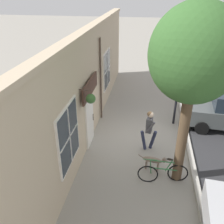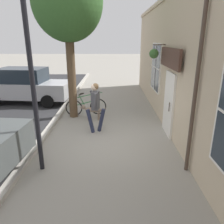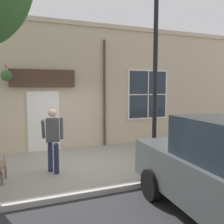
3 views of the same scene
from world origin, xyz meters
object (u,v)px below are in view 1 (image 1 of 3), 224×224
leaning_bicycle (163,172)px  street_lamp (183,52)px  pedestrian_walking (149,127)px  dog_on_leash (154,160)px  street_tree_by_curb (194,59)px

leaning_bicycle → street_lamp: size_ratio=0.31×
pedestrian_walking → leaning_bicycle: 2.06m
leaning_bicycle → street_lamp: (0.64, 4.18, 3.14)m
pedestrian_walking → street_lamp: bearing=62.8°
leaning_bicycle → dog_on_leash: bearing=116.8°
dog_on_leash → street_tree_by_curb: bearing=-23.0°
street_tree_by_curb → street_lamp: (0.14, 3.93, -0.75)m
street_tree_by_curb → leaning_bicycle: 3.94m
pedestrian_walking → dog_on_leash: 1.45m
pedestrian_walking → leaning_bicycle: (0.55, -1.87, -0.67)m
street_lamp → leaning_bicycle: bearing=-98.7°
street_lamp → pedestrian_walking: bearing=-117.2°
pedestrian_walking → street_tree_by_curb: size_ratio=0.30×
pedestrian_walking → street_lamp: 3.60m
street_tree_by_curb → street_lamp: 4.00m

